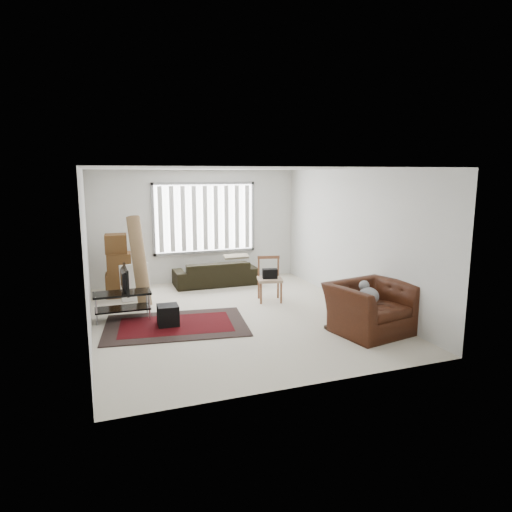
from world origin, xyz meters
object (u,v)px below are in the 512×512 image
at_px(moving_boxes, 118,268).
at_px(side_chair, 270,277).
at_px(tv_stand, 122,300).
at_px(sofa, 216,269).
at_px(armchair, 371,304).

relative_size(moving_boxes, side_chair, 1.47).
bearing_deg(tv_stand, side_chair, 4.29).
bearing_deg(moving_boxes, side_chair, -26.59).
bearing_deg(moving_boxes, sofa, 6.35).
bearing_deg(sofa, side_chair, 112.84).
relative_size(tv_stand, sofa, 0.52).
distance_m(moving_boxes, side_chair, 3.26).
relative_size(side_chair, armchair, 0.62).
bearing_deg(armchair, sofa, 100.52).
distance_m(sofa, side_chair, 1.85).
height_order(tv_stand, side_chair, side_chair).
distance_m(tv_stand, side_chair, 2.97).
distance_m(sofa, armchair, 4.34).
distance_m(side_chair, armchair, 2.49).
distance_m(tv_stand, moving_boxes, 1.70).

